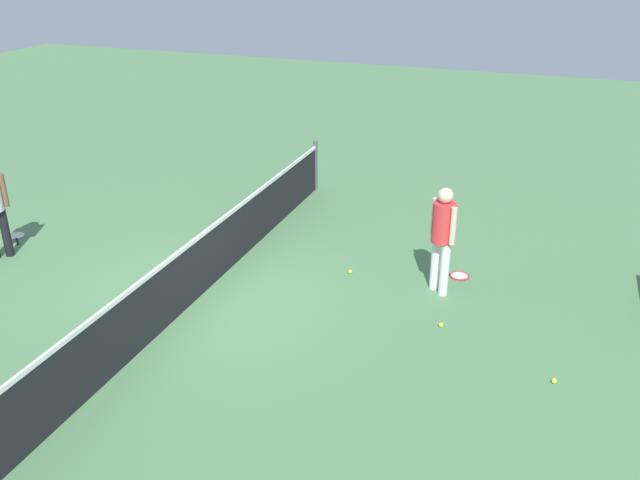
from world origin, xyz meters
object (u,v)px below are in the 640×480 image
Objects in this scene: player_near_side at (443,232)px; tennis_racket_near_player at (458,276)px; tennis_ball_near_player at (441,325)px; tennis_ball_by_net at (554,381)px; tennis_ball_midcourt at (350,272)px; tennis_racket_far_player at (16,236)px.

player_near_side is 1.18m from tennis_racket_near_player.
tennis_racket_near_player is 9.01× the size of tennis_ball_near_player.
tennis_ball_by_net is 3.79m from tennis_ball_midcourt.
tennis_racket_near_player and tennis_racket_far_player have the same top height.
player_near_side is 25.76× the size of tennis_ball_midcourt.
tennis_ball_near_player is 1.00× the size of tennis_ball_midcourt.
tennis_ball_near_player and tennis_ball_by_net have the same top height.
tennis_racket_near_player is (0.61, -0.20, -1.00)m from player_near_side.
tennis_ball_by_net is at bearing -135.38° from player_near_side.
tennis_ball_by_net is at bearing -117.47° from tennis_ball_near_player.
tennis_ball_midcourt is at bearing 107.11° from tennis_racket_near_player.
tennis_ball_midcourt is (0.10, 1.46, -0.98)m from player_near_side.
tennis_racket_near_player is 2.92m from tennis_ball_by_net.
player_near_side is 2.86× the size of tennis_racket_near_player.
tennis_racket_near_player is 1.08× the size of tennis_racket_far_player.
tennis_ball_near_player reaches higher than tennis_racket_far_player.
tennis_ball_midcourt is (0.74, -6.19, 0.02)m from tennis_racket_far_player.
tennis_ball_near_player is 2.04m from tennis_ball_midcourt.
tennis_racket_near_player is 7.95m from tennis_racket_far_player.
tennis_racket_far_player is (-0.64, 7.65, -1.00)m from player_near_side.
tennis_racket_near_player is at bearing -80.95° from tennis_racket_far_player.
tennis_ball_near_player is (-1.63, -0.04, 0.02)m from tennis_racket_near_player.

